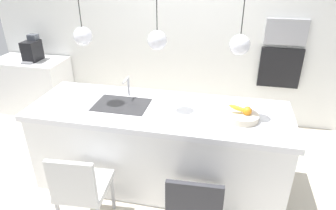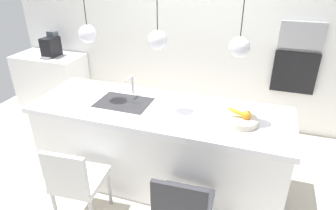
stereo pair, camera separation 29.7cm
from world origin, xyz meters
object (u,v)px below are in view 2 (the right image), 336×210
object	(u,v)px
fruit_bowl	(242,120)
oven	(294,72)
chair_middle	(183,208)
coffee_machine	(51,46)
microwave	(302,35)
chair_near	(76,180)

from	to	relation	value
fruit_bowl	oven	bearing A→B (deg)	72.30
oven	chair_middle	bearing A→B (deg)	-109.92
coffee_machine	microwave	world-z (taller)	microwave
coffee_machine	microwave	xyz separation A→B (m)	(3.66, 0.30, 0.39)
fruit_bowl	chair_middle	xyz separation A→B (m)	(-0.34, -0.74, -0.49)
coffee_machine	microwave	size ratio (longest dim) A/B	0.70
microwave	oven	size ratio (longest dim) A/B	0.96
microwave	chair_near	xyz separation A→B (m)	(-1.87, -2.37, -0.92)
fruit_bowl	chair_near	world-z (taller)	fruit_bowl
microwave	chair_near	world-z (taller)	microwave
fruit_bowl	oven	size ratio (longest dim) A/B	0.54
fruit_bowl	chair_middle	size ratio (longest dim) A/B	0.36
microwave	coffee_machine	bearing A→B (deg)	-175.35
fruit_bowl	microwave	xyz separation A→B (m)	(0.52, 1.63, 0.45)
microwave	oven	distance (m)	0.50
coffee_machine	oven	distance (m)	3.67
fruit_bowl	coffee_machine	distance (m)	3.41
fruit_bowl	coffee_machine	xyz separation A→B (m)	(-3.13, 1.33, 0.06)
microwave	chair_near	size ratio (longest dim) A/B	0.63
chair_near	chair_middle	xyz separation A→B (m)	(1.01, -0.00, -0.01)
oven	chair_near	bearing A→B (deg)	-128.22
fruit_bowl	oven	xyz separation A→B (m)	(0.52, 1.63, -0.05)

